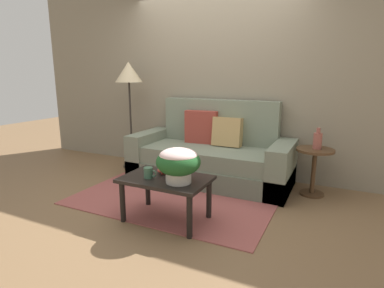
{
  "coord_description": "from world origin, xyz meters",
  "views": [
    {
      "loc": [
        1.69,
        -3.1,
        1.43
      ],
      "look_at": [
        0.17,
        0.01,
        0.65
      ],
      "focal_mm": 29.19,
      "sensor_mm": 36.0,
      "label": 1
    }
  ],
  "objects_px": {
    "couch": "(211,157)",
    "side_table": "(314,163)",
    "potted_plant": "(178,162)",
    "table_vase": "(318,140)",
    "snack_bowl": "(163,170)",
    "coffee_table": "(166,184)",
    "floor_lamp": "(129,78)",
    "coffee_mug": "(149,173)"
  },
  "relations": [
    {
      "from": "side_table",
      "to": "potted_plant",
      "type": "xyz_separation_m",
      "value": [
        -1.06,
        -1.41,
        0.25
      ]
    },
    {
      "from": "snack_bowl",
      "to": "potted_plant",
      "type": "bearing_deg",
      "value": -31.24
    },
    {
      "from": "couch",
      "to": "coffee_table",
      "type": "bearing_deg",
      "value": -87.09
    },
    {
      "from": "couch",
      "to": "snack_bowl",
      "type": "distance_m",
      "value": 1.23
    },
    {
      "from": "side_table",
      "to": "snack_bowl",
      "type": "height_order",
      "value": "side_table"
    },
    {
      "from": "couch",
      "to": "floor_lamp",
      "type": "xyz_separation_m",
      "value": [
        -1.35,
        0.04,
        1.04
      ]
    },
    {
      "from": "potted_plant",
      "to": "coffee_mug",
      "type": "bearing_deg",
      "value": -177.81
    },
    {
      "from": "couch",
      "to": "side_table",
      "type": "xyz_separation_m",
      "value": [
        1.31,
        0.03,
        0.07
      ]
    },
    {
      "from": "coffee_table",
      "to": "table_vase",
      "type": "distance_m",
      "value": 1.87
    },
    {
      "from": "side_table",
      "to": "snack_bowl",
      "type": "relative_size",
      "value": 4.62
    },
    {
      "from": "floor_lamp",
      "to": "potted_plant",
      "type": "bearing_deg",
      "value": -41.67
    },
    {
      "from": "couch",
      "to": "snack_bowl",
      "type": "relative_size",
      "value": 17.38
    },
    {
      "from": "coffee_table",
      "to": "snack_bowl",
      "type": "relative_size",
      "value": 6.85
    },
    {
      "from": "table_vase",
      "to": "coffee_mug",
      "type": "bearing_deg",
      "value": -134.22
    },
    {
      "from": "coffee_table",
      "to": "coffee_mug",
      "type": "relative_size",
      "value": 6.18
    },
    {
      "from": "coffee_table",
      "to": "side_table",
      "type": "distance_m",
      "value": 1.83
    },
    {
      "from": "couch",
      "to": "floor_lamp",
      "type": "height_order",
      "value": "floor_lamp"
    },
    {
      "from": "floor_lamp",
      "to": "potted_plant",
      "type": "xyz_separation_m",
      "value": [
        1.59,
        -1.42,
        -0.73
      ]
    },
    {
      "from": "table_vase",
      "to": "side_table",
      "type": "bearing_deg",
      "value": -136.09
    },
    {
      "from": "coffee_table",
      "to": "table_vase",
      "type": "xyz_separation_m",
      "value": [
        1.25,
        1.36,
        0.3
      ]
    },
    {
      "from": "table_vase",
      "to": "couch",
      "type": "bearing_deg",
      "value": -178.01
    },
    {
      "from": "side_table",
      "to": "coffee_table",
      "type": "bearing_deg",
      "value": -132.71
    },
    {
      "from": "couch",
      "to": "snack_bowl",
      "type": "bearing_deg",
      "value": -90.77
    },
    {
      "from": "snack_bowl",
      "to": "couch",
      "type": "bearing_deg",
      "value": 89.23
    },
    {
      "from": "floor_lamp",
      "to": "table_vase",
      "type": "relative_size",
      "value": 6.47
    },
    {
      "from": "couch",
      "to": "coffee_table",
      "type": "relative_size",
      "value": 2.54
    },
    {
      "from": "coffee_mug",
      "to": "table_vase",
      "type": "relative_size",
      "value": 0.55
    },
    {
      "from": "couch",
      "to": "coffee_mug",
      "type": "relative_size",
      "value": 15.69
    },
    {
      "from": "coffee_table",
      "to": "floor_lamp",
      "type": "height_order",
      "value": "floor_lamp"
    },
    {
      "from": "couch",
      "to": "coffee_mug",
      "type": "distance_m",
      "value": 1.4
    },
    {
      "from": "potted_plant",
      "to": "table_vase",
      "type": "bearing_deg",
      "value": 52.9
    },
    {
      "from": "coffee_mug",
      "to": "table_vase",
      "type": "height_order",
      "value": "table_vase"
    },
    {
      "from": "potted_plant",
      "to": "coffee_mug",
      "type": "distance_m",
      "value": 0.35
    },
    {
      "from": "snack_bowl",
      "to": "coffee_table",
      "type": "bearing_deg",
      "value": -47.49
    },
    {
      "from": "side_table",
      "to": "floor_lamp",
      "type": "relative_size",
      "value": 0.36
    },
    {
      "from": "coffee_mug",
      "to": "floor_lamp",
      "type": "bearing_deg",
      "value": 131.67
    },
    {
      "from": "floor_lamp",
      "to": "coffee_mug",
      "type": "distance_m",
      "value": 2.11
    },
    {
      "from": "floor_lamp",
      "to": "snack_bowl",
      "type": "xyz_separation_m",
      "value": [
        1.33,
        -1.26,
        -0.89
      ]
    },
    {
      "from": "side_table",
      "to": "table_vase",
      "type": "distance_m",
      "value": 0.28
    },
    {
      "from": "side_table",
      "to": "couch",
      "type": "bearing_deg",
      "value": -178.55
    },
    {
      "from": "coffee_mug",
      "to": "potted_plant",
      "type": "bearing_deg",
      "value": 2.19
    },
    {
      "from": "coffee_table",
      "to": "couch",
      "type": "bearing_deg",
      "value": 92.91
    }
  ]
}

